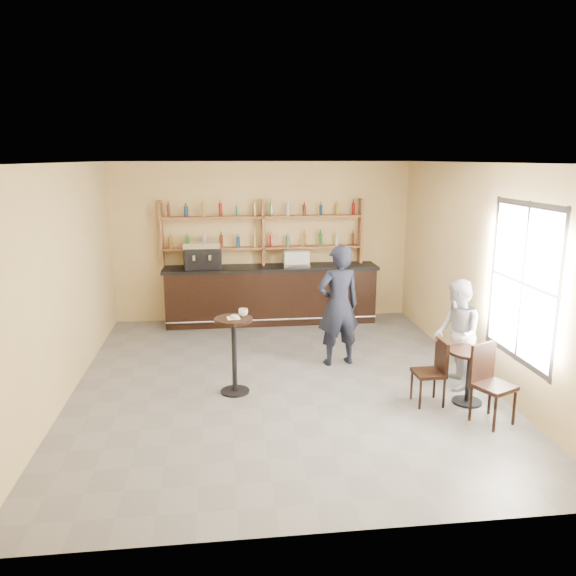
{
  "coord_description": "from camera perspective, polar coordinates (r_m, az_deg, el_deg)",
  "views": [
    {
      "loc": [
        -0.82,
        -7.81,
        3.26
      ],
      "look_at": [
        0.2,
        0.8,
        1.25
      ],
      "focal_mm": 35.0,
      "sensor_mm": 36.0,
      "label": 1
    }
  ],
  "objects": [
    {
      "name": "bar_counter",
      "position": [
        11.32,
        -1.73,
        -0.65
      ],
      "size": [
        4.26,
        0.83,
        1.15
      ],
      "primitive_type": null,
      "color": "black",
      "rests_on": "floor"
    },
    {
      "name": "espresso_machine",
      "position": [
        11.12,
        -8.71,
        3.32
      ],
      "size": [
        0.76,
        0.53,
        0.51
      ],
      "primitive_type": null,
      "rotation": [
        0.0,
        0.0,
        0.11
      ],
      "color": "black",
      "rests_on": "bar_counter"
    },
    {
      "name": "wall_back",
      "position": [
        11.46,
        -2.6,
        4.72
      ],
      "size": [
        7.0,
        0.0,
        7.0
      ],
      "primitive_type": "plane",
      "rotation": [
        1.57,
        0.0,
        0.0
      ],
      "color": "#DEBE7E",
      "rests_on": "floor"
    },
    {
      "name": "pedestal_table",
      "position": [
        7.98,
        -5.47,
        -6.86
      ],
      "size": [
        0.6,
        0.6,
        1.1
      ],
      "primitive_type": null,
      "rotation": [
        0.0,
        0.0,
        -0.12
      ],
      "color": "black",
      "rests_on": "floor"
    },
    {
      "name": "cup_cafe",
      "position": [
        7.94,
        18.42,
        -5.74
      ],
      "size": [
        0.11,
        0.11,
        0.08
      ],
      "primitive_type": "imported",
      "rotation": [
        0.0,
        0.0,
        -0.3
      ],
      "color": "white",
      "rests_on": "cafe_table"
    },
    {
      "name": "wall_front",
      "position": [
        4.69,
        3.82,
        -7.73
      ],
      "size": [
        7.0,
        0.0,
        7.0
      ],
      "primitive_type": "plane",
      "rotation": [
        -1.57,
        0.0,
        0.0
      ],
      "color": "#DEBE7E",
      "rests_on": "floor"
    },
    {
      "name": "shelf_unit",
      "position": [
        11.3,
        -2.56,
        5.68
      ],
      "size": [
        4.0,
        0.26,
        1.4
      ],
      "primitive_type": null,
      "color": "brown",
      "rests_on": "wall_back"
    },
    {
      "name": "liquor_bottles",
      "position": [
        11.28,
        -2.57,
        6.53
      ],
      "size": [
        3.68,
        0.1,
        1.0
      ],
      "primitive_type": null,
      "color": "#8C5919",
      "rests_on": "shelf_unit"
    },
    {
      "name": "patron_second",
      "position": [
        8.43,
        16.75,
        -4.53
      ],
      "size": [
        0.73,
        0.87,
        1.59
      ],
      "primitive_type": "imported",
      "rotation": [
        0.0,
        0.0,
        -1.75
      ],
      "color": "#A5A4A9",
      "rests_on": "floor"
    },
    {
      "name": "window_pane",
      "position": [
        7.79,
        22.74,
        0.47
      ],
      "size": [
        0.0,
        2.0,
        2.0
      ],
      "primitive_type": "plane",
      "rotation": [
        1.57,
        0.0,
        -1.57
      ],
      "color": "white",
      "rests_on": "wall_right"
    },
    {
      "name": "floor",
      "position": [
        8.5,
        -0.71,
        -9.5
      ],
      "size": [
        7.0,
        7.0,
        0.0
      ],
      "primitive_type": "plane",
      "color": "slate",
      "rests_on": "ground"
    },
    {
      "name": "cafe_table",
      "position": [
        8.06,
        17.88,
        -8.58
      ],
      "size": [
        0.73,
        0.73,
        0.75
      ],
      "primitive_type": null,
      "rotation": [
        0.0,
        0.0,
        -0.26
      ],
      "color": "black",
      "rests_on": "floor"
    },
    {
      "name": "chair_south",
      "position": [
        7.53,
        20.19,
        -9.28
      ],
      "size": [
        0.58,
        0.58,
        1.0
      ],
      "primitive_type": null,
      "rotation": [
        0.0,
        0.0,
        0.44
      ],
      "color": "black",
      "rests_on": "floor"
    },
    {
      "name": "ceiling",
      "position": [
        7.85,
        -0.78,
        12.61
      ],
      "size": [
        7.0,
        7.0,
        0.0
      ],
      "primitive_type": "plane",
      "rotation": [
        3.14,
        0.0,
        0.0
      ],
      "color": "white",
      "rests_on": "wall_back"
    },
    {
      "name": "pastry_case",
      "position": [
        11.23,
        0.81,
        3.06
      ],
      "size": [
        0.58,
        0.5,
        0.31
      ],
      "primitive_type": null,
      "rotation": [
        0.0,
        0.0,
        -0.17
      ],
      "color": "silver",
      "rests_on": "bar_counter"
    },
    {
      "name": "napkin",
      "position": [
        7.81,
        -5.56,
        -3.05
      ],
      "size": [
        0.19,
        0.19,
        0.0
      ],
      "primitive_type": "cube",
      "rotation": [
        0.0,
        0.0,
        0.1
      ],
      "color": "white",
      "rests_on": "pedestal_table"
    },
    {
      "name": "donut",
      "position": [
        7.79,
        -5.48,
        -2.91
      ],
      "size": [
        0.13,
        0.13,
        0.04
      ],
      "primitive_type": "torus",
      "rotation": [
        0.0,
        0.0,
        0.12
      ],
      "color": "#CF894B",
      "rests_on": "napkin"
    },
    {
      "name": "window_frame",
      "position": [
        7.79,
        22.7,
        0.47
      ],
      "size": [
        0.04,
        1.7,
        2.1
      ],
      "primitive_type": null,
      "color": "black",
      "rests_on": "wall_right"
    },
    {
      "name": "man_main",
      "position": [
        8.96,
        5.14,
        -1.78
      ],
      "size": [
        0.79,
        0.59,
        1.95
      ],
      "primitive_type": "imported",
      "rotation": [
        0.0,
        0.0,
        3.33
      ],
      "color": "black",
      "rests_on": "floor"
    },
    {
      "name": "cup_pedestal",
      "position": [
        7.9,
        -4.57,
        -2.48
      ],
      "size": [
        0.15,
        0.15,
        0.1
      ],
      "primitive_type": "imported",
      "rotation": [
        0.0,
        0.0,
        0.16
      ],
      "color": "white",
      "rests_on": "pedestal_table"
    },
    {
      "name": "chair_west",
      "position": [
        7.87,
        14.08,
        -8.31
      ],
      "size": [
        0.39,
        0.39,
        0.89
      ],
      "primitive_type": null,
      "rotation": [
        0.0,
        0.0,
        -1.55
      ],
      "color": "black",
      "rests_on": "floor"
    },
    {
      "name": "wall_right",
      "position": [
        8.85,
        18.96,
        1.53
      ],
      "size": [
        0.0,
        7.0,
        7.0
      ],
      "primitive_type": "plane",
      "rotation": [
        1.57,
        0.0,
        -1.57
      ],
      "color": "#DEBE7E",
      "rests_on": "floor"
    },
    {
      "name": "wall_left",
      "position": [
        8.27,
        -21.88,
        0.52
      ],
      "size": [
        0.0,
        7.0,
        7.0
      ],
      "primitive_type": "plane",
      "rotation": [
        1.57,
        0.0,
        1.57
      ],
      "color": "#DEBE7E",
      "rests_on": "floor"
    }
  ]
}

